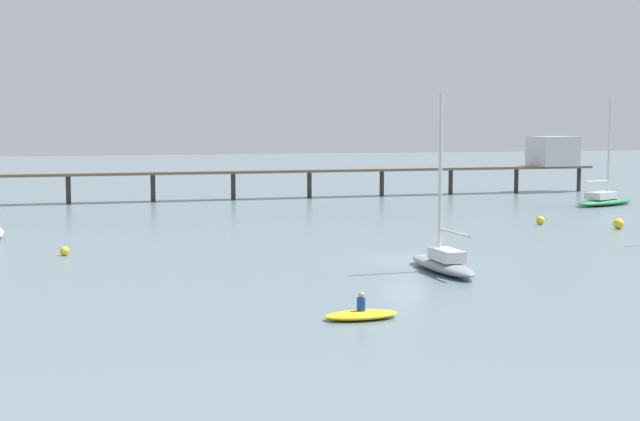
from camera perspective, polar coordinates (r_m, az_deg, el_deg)
name	(u,v)px	position (r m, az deg, el deg)	size (l,w,h in m)	color
ground_plane	(404,259)	(55.01, 5.29, -3.06)	(400.00, 400.00, 0.00)	slate
pier	(404,161)	(105.08, 5.29, 3.07)	(88.28, 4.80, 6.70)	brown
sailboat_green	(604,199)	(96.16, 17.34, 0.69)	(9.18, 5.83, 10.78)	#287F4C
sailboat_gray	(443,260)	(50.45, 7.68, -3.11)	(1.99, 7.49, 9.75)	gray
dinghy_yellow	(361,314)	(38.09, 2.58, -6.50)	(3.20, 1.46, 1.14)	yellow
mooring_buoy_inner	(65,251)	(58.54, -15.67, -2.45)	(0.57, 0.57, 0.57)	yellow
mooring_buoy_outer	(619,224)	(74.51, 18.16, -0.79)	(0.82, 0.82, 0.82)	yellow
mooring_buoy_near	(540,220)	(76.12, 13.60, -0.59)	(0.69, 0.69, 0.69)	yellow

